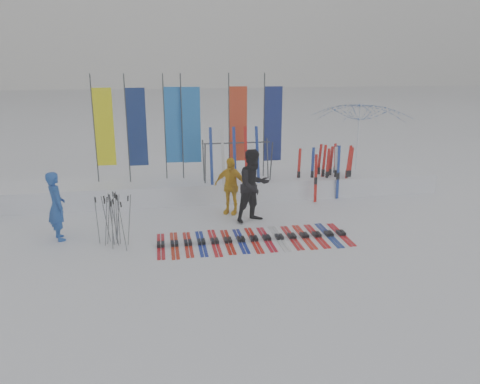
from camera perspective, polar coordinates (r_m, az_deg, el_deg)
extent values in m
plane|color=white|center=(10.51, 0.42, -7.69)|extent=(120.00, 120.00, 0.00)
cube|color=white|center=(14.70, -2.77, 0.52)|extent=(14.00, 1.60, 0.60)
imported|color=#1B479E|center=(11.93, -21.46, -1.61)|extent=(0.62, 0.72, 1.68)
imported|color=black|center=(12.34, 1.67, 0.76)|extent=(1.17, 1.06, 1.96)
imported|color=yellow|center=(13.01, -1.19, 0.76)|extent=(1.01, 0.81, 1.60)
imported|color=white|center=(16.06, 14.27, 5.63)|extent=(3.25, 3.31, 2.93)
cube|color=#AE0D16|center=(11.10, -9.63, -6.38)|extent=(0.17, 1.57, 0.07)
cube|color=red|center=(11.11, -7.99, -6.30)|extent=(0.17, 1.65, 0.07)
cube|color=red|center=(11.12, -6.36, -6.22)|extent=(0.17, 1.56, 0.07)
cube|color=navy|center=(11.14, -4.73, -6.13)|extent=(0.17, 1.59, 0.07)
cube|color=red|center=(11.17, -3.11, -6.04)|extent=(0.17, 1.70, 0.07)
cube|color=#B2180E|center=(11.20, -1.50, -5.94)|extent=(0.17, 1.56, 0.07)
cube|color=navy|center=(11.25, 0.10, -5.84)|extent=(0.17, 1.56, 0.07)
cube|color=red|center=(11.31, 1.69, -5.74)|extent=(0.17, 1.66, 0.07)
cube|color=red|center=(11.37, 3.26, -5.63)|extent=(0.17, 1.61, 0.07)
cube|color=silver|center=(11.44, 4.80, -5.52)|extent=(0.17, 1.68, 0.07)
cube|color=#B70E11|center=(11.52, 6.33, -5.40)|extent=(0.17, 1.58, 0.07)
cube|color=red|center=(11.61, 7.84, -5.29)|extent=(0.17, 1.62, 0.07)
cube|color=red|center=(11.71, 9.32, -5.17)|extent=(0.17, 1.60, 0.07)
cube|color=navy|center=(11.81, 10.77, -5.05)|extent=(0.17, 1.67, 0.07)
cube|color=red|center=(11.92, 12.20, -4.94)|extent=(0.17, 1.56, 0.07)
cylinder|color=#595B60|center=(11.21, -14.64, -3.23)|extent=(0.15, 0.12, 1.25)
cylinder|color=#595B60|center=(11.23, -14.56, -3.30)|extent=(0.03, 0.05, 1.22)
cylinder|color=#595B60|center=(11.23, -16.00, -3.54)|extent=(0.14, 0.03, 1.16)
cylinder|color=#595B60|center=(11.41, -16.04, -3.19)|extent=(0.13, 0.14, 1.17)
cylinder|color=#595B60|center=(11.33, -14.83, -3.04)|extent=(0.06, 0.05, 1.26)
cylinder|color=#595B60|center=(11.39, -17.02, -3.34)|extent=(0.05, 0.02, 1.17)
cylinder|color=#595B60|center=(11.04, -15.30, -3.87)|extent=(0.07, 0.12, 1.15)
cylinder|color=#595B60|center=(10.86, -14.15, -4.03)|extent=(0.15, 0.13, 1.17)
cylinder|color=#595B60|center=(11.46, -15.04, -2.84)|extent=(0.03, 0.16, 1.25)
cylinder|color=#595B60|center=(11.15, -15.03, -3.60)|extent=(0.12, 0.04, 1.16)
cylinder|color=#595B60|center=(11.34, -15.72, -3.32)|extent=(0.14, 0.07, 1.16)
cylinder|color=#595B60|center=(11.20, -15.38, -3.41)|extent=(0.04, 0.06, 1.22)
cylinder|color=#595B60|center=(11.33, -15.43, -3.16)|extent=(0.08, 0.08, 1.23)
cylinder|color=#595B60|center=(11.19, -13.34, -3.31)|extent=(0.14, 0.13, 1.20)
cylinder|color=#383A3F|center=(14.58, -17.33, 7.32)|extent=(0.04, 0.04, 3.20)
cube|color=#EAEB0C|center=(14.54, -16.21, 7.58)|extent=(0.55, 0.03, 2.30)
cylinder|color=#383A3F|center=(14.30, -13.59, 7.43)|extent=(0.04, 0.04, 3.20)
cube|color=navy|center=(14.27, -12.43, 7.69)|extent=(0.55, 0.03, 2.30)
cylinder|color=#383A3F|center=(14.52, -9.16, 7.80)|extent=(0.04, 0.04, 3.20)
cube|color=blue|center=(14.52, -8.01, 8.05)|extent=(0.55, 0.03, 2.30)
cylinder|color=#383A3F|center=(14.45, -7.08, 7.84)|extent=(0.04, 0.04, 3.20)
cube|color=blue|center=(14.46, -5.93, 8.08)|extent=(0.55, 0.03, 2.30)
cylinder|color=#383A3F|center=(14.60, -1.35, 8.04)|extent=(0.04, 0.04, 3.20)
cube|color=red|center=(14.64, -0.22, 8.27)|extent=(0.55, 0.03, 2.30)
cylinder|color=#383A3F|center=(14.63, 2.93, 8.04)|extent=(0.04, 0.04, 3.20)
cube|color=navy|center=(14.69, 4.05, 8.25)|extent=(0.55, 0.03, 2.30)
cylinder|color=#383A3F|center=(13.81, -4.28, 3.42)|extent=(0.04, 0.30, 1.23)
cylinder|color=#383A3F|center=(14.29, -4.48, 3.85)|extent=(0.04, 0.30, 1.23)
cylinder|color=#383A3F|center=(14.13, 3.83, 3.73)|extent=(0.04, 0.30, 1.23)
cylinder|color=#383A3F|center=(14.61, 3.37, 4.14)|extent=(0.04, 0.30, 1.23)
cylinder|color=#383A3F|center=(14.07, -0.35, 6.01)|extent=(2.00, 0.04, 0.04)
cube|color=navy|center=(14.63, 11.88, 2.24)|extent=(0.09, 0.04, 1.65)
cube|color=silver|center=(15.08, 11.60, 2.52)|extent=(0.09, 0.04, 1.58)
cube|color=red|center=(15.02, 10.10, 2.63)|extent=(0.09, 0.03, 1.62)
cube|color=red|center=(15.64, 11.53, 2.98)|extent=(0.09, 0.04, 1.57)
cube|color=navy|center=(15.65, 11.51, 2.87)|extent=(0.09, 0.04, 1.51)
cube|color=red|center=(14.93, 10.55, 2.35)|extent=(0.09, 0.04, 1.53)
cube|color=red|center=(15.22, 13.23, 2.47)|extent=(0.09, 0.03, 1.54)
cube|color=red|center=(15.34, 9.55, 2.87)|extent=(0.09, 0.04, 1.59)
cube|color=navy|center=(15.21, 11.80, 2.45)|extent=(0.09, 0.04, 1.49)
cube|color=red|center=(14.80, 7.16, 2.38)|extent=(0.09, 0.03, 1.53)
cube|color=red|center=(15.31, 10.94, 2.66)|extent=(0.09, 0.03, 1.53)
cube|color=navy|center=(14.88, 8.80, 2.44)|extent=(0.09, 0.03, 1.56)
cube|color=navy|center=(15.76, 11.85, 2.91)|extent=(0.09, 0.04, 1.48)
cube|color=red|center=(15.14, 10.64, 2.39)|extent=(0.09, 0.03, 1.46)
cube|color=red|center=(14.28, 9.21, 1.65)|extent=(0.09, 0.03, 1.46)
cube|color=red|center=(14.96, 12.94, 2.47)|extent=(0.09, 0.04, 1.65)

